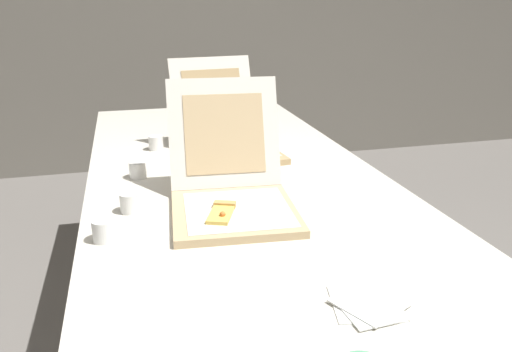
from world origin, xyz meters
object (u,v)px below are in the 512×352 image
object	(u,v)px
cup_white_far	(156,143)
pizza_box_middle	(228,141)
table	(237,187)
cup_white_near_left	(104,230)
napkin_pile	(368,304)
cup_white_mid	(138,170)
cup_white_near_center	(130,203)
pizza_box_front	(232,193)

from	to	relation	value
cup_white_far	pizza_box_middle	bearing A→B (deg)	-24.67
table	pizza_box_middle	distance (m)	0.29
table	cup_white_far	distance (m)	0.47
cup_white_near_left	napkin_pile	bearing A→B (deg)	-40.04
cup_white_mid	cup_white_far	distance (m)	0.34
pizza_box_middle	cup_white_near_center	bearing A→B (deg)	-134.69
table	cup_white_mid	world-z (taller)	cup_white_mid
table	cup_white_near_center	size ratio (longest dim) A/B	41.82
pizza_box_middle	cup_white_far	bearing A→B (deg)	148.47
table	pizza_box_front	size ratio (longest dim) A/B	4.91
cup_white_near_left	cup_white_far	size ratio (longest dim) A/B	1.00
pizza_box_middle	cup_white_near_center	xyz separation A→B (m)	(-0.38, -0.49, -0.02)
table	cup_white_mid	bearing A→B (deg)	168.41
table	pizza_box_front	world-z (taller)	pizza_box_front
pizza_box_front	cup_white_near_left	xyz separation A→B (m)	(-0.35, -0.11, -0.02)
table	cup_white_near_left	xyz separation A→B (m)	(-0.43, -0.39, 0.07)
cup_white_mid	cup_white_near_center	size ratio (longest dim) A/B	1.00
cup_white_near_center	cup_white_near_left	bearing A→B (deg)	-111.77
cup_white_near_left	cup_white_near_center	xyz separation A→B (m)	(0.07, 0.17, 0.00)
pizza_box_front	cup_white_mid	world-z (taller)	pizza_box_front
cup_white_far	cup_white_near_center	size ratio (longest dim) A/B	1.00
table	cup_white_far	size ratio (longest dim) A/B	41.82
pizza_box_front	napkin_pile	size ratio (longest dim) A/B	2.97
table	cup_white_near_center	bearing A→B (deg)	-148.26
pizza_box_front	cup_white_near_center	xyz separation A→B (m)	(-0.28, 0.06, -0.02)
table	cup_white_mid	distance (m)	0.34
pizza_box_front	cup_white_mid	distance (m)	0.43
table	pizza_box_middle	size ratio (longest dim) A/B	5.01
pizza_box_front	cup_white_near_center	distance (m)	0.29
pizza_box_front	cup_white_far	world-z (taller)	pizza_box_front
pizza_box_middle	cup_white_near_left	size ratio (longest dim) A/B	8.34
pizza_box_middle	cup_white_mid	size ratio (longest dim) A/B	8.34
table	napkin_pile	distance (m)	0.83
cup_white_far	napkin_pile	size ratio (longest dim) A/B	0.35
cup_white_near_center	cup_white_far	bearing A→B (deg)	79.46
pizza_box_middle	cup_white_near_left	world-z (taller)	pizza_box_middle
cup_white_near_left	napkin_pile	world-z (taller)	cup_white_near_left
cup_white_near_center	table	bearing A→B (deg)	31.74
table	cup_white_near_left	world-z (taller)	cup_white_near_left
cup_white_near_left	cup_white_near_center	distance (m)	0.18
cup_white_near_left	pizza_box_front	bearing A→B (deg)	17.78
cup_white_mid	cup_white_near_center	xyz separation A→B (m)	(-0.03, -0.29, 0.00)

